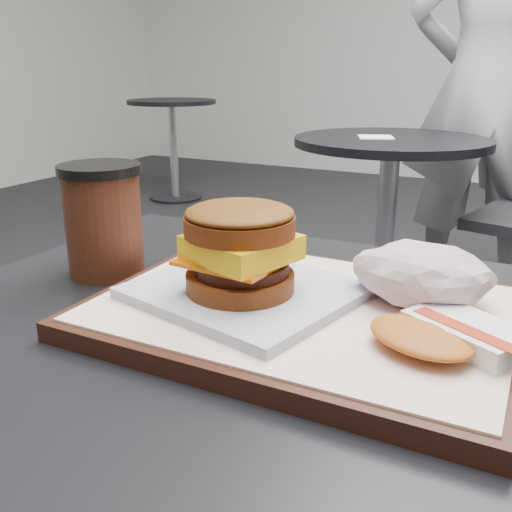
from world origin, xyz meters
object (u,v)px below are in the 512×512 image
Objects in this scene: crumpled_wrapper at (422,275)px; patron at (487,88)px; breakfast_sandwich at (242,259)px; neighbor_table at (388,192)px; coffee_cup at (103,217)px; serving_tray at (304,313)px; hash_brown at (446,334)px.

crumpled_wrapper is 2.11m from patron.
neighbor_table is (-0.27, 1.63, -0.28)m from breakfast_sandwich.
neighbor_table is (-0.42, 1.56, -0.27)m from crumpled_wrapper.
coffee_cup reaches higher than breakfast_sandwich.
breakfast_sandwich is (-0.06, -0.02, 0.05)m from serving_tray.
coffee_cup is (-0.20, 0.04, 0.01)m from breakfast_sandwich.
crumpled_wrapper is 1.64m from neighbor_table.
hash_brown reaches higher than neighbor_table.
serving_tray is 2.82× the size of hash_brown.
neighbor_table is at bearing 99.53° from breakfast_sandwich.
crumpled_wrapper reaches higher than hash_brown.
patron is (-0.18, 2.10, 0.09)m from crumpled_wrapper.
patron reaches higher than hash_brown.
coffee_cup reaches higher than crumpled_wrapper.
breakfast_sandwich is 1.78× the size of coffee_cup.
patron is (0.17, 2.13, 0.07)m from coffee_cup.
serving_tray is 0.11m from crumpled_wrapper.
patron is at bearing 94.94° from crumpled_wrapper.
crumpled_wrapper is at bearing 28.36° from serving_tray.
hash_brown is (0.19, -0.01, -0.03)m from breakfast_sandwich.
coffee_cup is 0.17× the size of neighbor_table.
patron reaches higher than crumpled_wrapper.
coffee_cup is (-0.35, -0.03, 0.02)m from crumpled_wrapper.
hash_brown is 0.09m from crumpled_wrapper.
breakfast_sandwich is 0.19m from hash_brown.
coffee_cup is 2.14m from patron.
coffee_cup is at bearing 172.54° from hash_brown.
breakfast_sandwich is 1.81× the size of crumpled_wrapper.
breakfast_sandwich is 2.17m from patron.
coffee_cup is 1.62m from neighbor_table.
crumpled_wrapper is 0.98× the size of coffee_cup.
crumpled_wrapper is (0.09, 0.05, 0.04)m from serving_tray.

